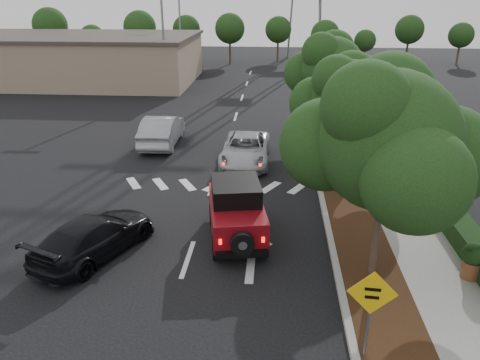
# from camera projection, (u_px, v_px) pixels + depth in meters

# --- Properties ---
(ground) EXTENTS (120.00, 120.00, 0.00)m
(ground) POSITION_uv_depth(u_px,v_px,m) (188.00, 259.00, 14.74)
(ground) COLOR black
(ground) RESTS_ON ground
(curb) EXTENTS (0.20, 70.00, 0.15)m
(curb) POSITION_uv_depth(u_px,v_px,m) (310.00, 144.00, 25.47)
(curb) COLOR #9E9B93
(curb) RESTS_ON ground
(planting_strip) EXTENTS (1.80, 70.00, 0.12)m
(planting_strip) POSITION_uv_depth(u_px,v_px,m) (329.00, 145.00, 25.41)
(planting_strip) COLOR black
(planting_strip) RESTS_ON ground
(sidewalk) EXTENTS (2.00, 70.00, 0.12)m
(sidewalk) POSITION_uv_depth(u_px,v_px,m) (364.00, 146.00, 25.28)
(sidewalk) COLOR gray
(sidewalk) RESTS_ON ground
(hedge) EXTENTS (0.80, 70.00, 0.80)m
(hedge) POSITION_uv_depth(u_px,v_px,m) (391.00, 140.00, 25.05)
(hedge) COLOR black
(hedge) RESTS_ON ground
(commercial_building) EXTENTS (22.00, 12.00, 4.00)m
(commercial_building) POSITION_uv_depth(u_px,v_px,m) (73.00, 59.00, 42.82)
(commercial_building) COLOR gray
(commercial_building) RESTS_ON ground
(transmission_tower) EXTENTS (7.00, 4.00, 28.00)m
(transmission_tower) POSITION_uv_depth(u_px,v_px,m) (303.00, 58.00, 58.66)
(transmission_tower) COLOR slate
(transmission_tower) RESTS_ON ground
(street_tree_near) EXTENTS (3.80, 3.80, 5.92)m
(street_tree_near) POSITION_uv_depth(u_px,v_px,m) (371.00, 276.00, 13.89)
(street_tree_near) COLOR black
(street_tree_near) RESTS_ON ground
(street_tree_mid) EXTENTS (3.20, 3.20, 5.32)m
(street_tree_mid) POSITION_uv_depth(u_px,v_px,m) (341.00, 185.00, 20.35)
(street_tree_mid) COLOR black
(street_tree_mid) RESTS_ON ground
(street_tree_far) EXTENTS (3.40, 3.40, 5.62)m
(street_tree_far) POSITION_uv_depth(u_px,v_px,m) (327.00, 141.00, 26.36)
(street_tree_far) COLOR black
(street_tree_far) RESTS_ON ground
(light_pole_a) EXTENTS (2.00, 0.22, 9.00)m
(light_pole_a) POSITION_uv_depth(u_px,v_px,m) (167.00, 91.00, 39.21)
(light_pole_a) COLOR slate
(light_pole_a) RESTS_ON ground
(light_pole_b) EXTENTS (2.00, 0.22, 9.00)m
(light_pole_b) POSITION_uv_depth(u_px,v_px,m) (182.00, 69.00, 50.36)
(light_pole_b) COLOR slate
(light_pole_b) RESTS_ON ground
(red_jeep) EXTENTS (2.28, 4.02, 1.98)m
(red_jeep) POSITION_uv_depth(u_px,v_px,m) (236.00, 209.00, 15.76)
(red_jeep) COLOR black
(red_jeep) RESTS_ON ground
(silver_suv_ahead) EXTENTS (2.34, 4.94, 1.36)m
(silver_suv_ahead) POSITION_uv_depth(u_px,v_px,m) (246.00, 149.00, 22.75)
(silver_suv_ahead) COLOR #B0B2B8
(silver_suv_ahead) RESTS_ON ground
(black_suv_oncoming) EXTENTS (3.44, 4.81, 1.29)m
(black_suv_oncoming) POSITION_uv_depth(u_px,v_px,m) (94.00, 236.00, 14.79)
(black_suv_oncoming) COLOR black
(black_suv_oncoming) RESTS_ON ground
(silver_sedan_oncoming) EXTENTS (1.85, 4.93, 1.61)m
(silver_sedan_oncoming) POSITION_uv_depth(u_px,v_px,m) (162.00, 130.00, 25.44)
(silver_sedan_oncoming) COLOR #999AA0
(silver_sedan_oncoming) RESTS_ON ground
(parked_suv) EXTENTS (4.03, 2.18, 1.30)m
(parked_suv) POSITION_uv_depth(u_px,v_px,m) (140.00, 85.00, 38.21)
(parked_suv) COLOR #ACAEB4
(parked_suv) RESTS_ON ground
(speed_hump_sign) EXTENTS (1.07, 0.13, 2.29)m
(speed_hump_sign) POSITION_uv_depth(u_px,v_px,m) (371.00, 304.00, 10.10)
(speed_hump_sign) COLOR slate
(speed_hump_sign) RESTS_ON ground
(terracotta_planter) EXTENTS (0.67, 0.67, 1.17)m
(terracotta_planter) POSITION_uv_depth(u_px,v_px,m) (474.00, 257.00, 13.35)
(terracotta_planter) COLOR brown
(terracotta_planter) RESTS_ON ground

